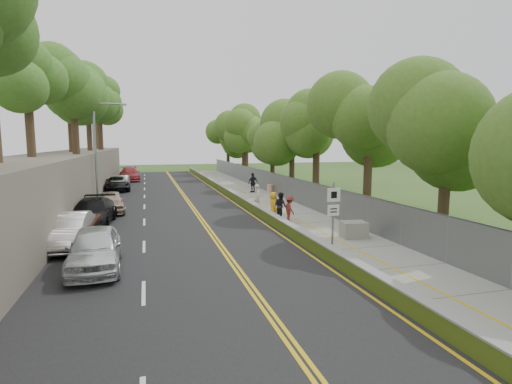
{
  "coord_description": "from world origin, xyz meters",
  "views": [
    {
      "loc": [
        -6.99,
        -19.08,
        4.95
      ],
      "look_at": [
        0.5,
        8.0,
        1.4
      ],
      "focal_mm": 28.0,
      "sensor_mm": 36.0,
      "label": 1
    }
  ],
  "objects_px": {
    "car_2": "(73,227)",
    "car_0": "(95,248)",
    "streetlight": "(98,146)",
    "car_1": "(68,231)",
    "person_far": "(253,183)",
    "signpost": "(333,209)",
    "concrete_block": "(354,230)",
    "construction_barrel": "(270,189)",
    "painter_0": "(273,205)"
  },
  "relations": [
    {
      "from": "car_2",
      "to": "car_0",
      "type": "bearing_deg",
      "value": -68.67
    },
    {
      "from": "streetlight",
      "to": "car_1",
      "type": "relative_size",
      "value": 1.67
    },
    {
      "from": "car_2",
      "to": "person_far",
      "type": "distance_m",
      "value": 20.93
    },
    {
      "from": "car_1",
      "to": "person_far",
      "type": "relative_size",
      "value": 2.52
    },
    {
      "from": "person_far",
      "to": "signpost",
      "type": "bearing_deg",
      "value": 63.15
    },
    {
      "from": "streetlight",
      "to": "car_2",
      "type": "relative_size",
      "value": 1.66
    },
    {
      "from": "streetlight",
      "to": "car_2",
      "type": "height_order",
      "value": "streetlight"
    },
    {
      "from": "streetlight",
      "to": "concrete_block",
      "type": "relative_size",
      "value": 6.42
    },
    {
      "from": "construction_barrel",
      "to": "concrete_block",
      "type": "relative_size",
      "value": 0.69
    },
    {
      "from": "car_2",
      "to": "person_far",
      "type": "height_order",
      "value": "person_far"
    },
    {
      "from": "concrete_block",
      "to": "car_1",
      "type": "height_order",
      "value": "car_1"
    },
    {
      "from": "concrete_block",
      "to": "car_0",
      "type": "xyz_separation_m",
      "value": [
        -12.2,
        -1.88,
        0.39
      ]
    },
    {
      "from": "painter_0",
      "to": "concrete_block",
      "type": "bearing_deg",
      "value": -156.4
    },
    {
      "from": "signpost",
      "to": "car_0",
      "type": "xyz_separation_m",
      "value": [
        -10.05,
        0.06,
        -1.11
      ]
    },
    {
      "from": "signpost",
      "to": "car_2",
      "type": "height_order",
      "value": "signpost"
    },
    {
      "from": "car_0",
      "to": "person_far",
      "type": "distance_m",
      "value": 24.24
    },
    {
      "from": "concrete_block",
      "to": "car_1",
      "type": "relative_size",
      "value": 0.26
    },
    {
      "from": "signpost",
      "to": "streetlight",
      "type": "bearing_deg",
      "value": 124.08
    },
    {
      "from": "construction_barrel",
      "to": "car_0",
      "type": "relative_size",
      "value": 0.18
    },
    {
      "from": "painter_0",
      "to": "signpost",
      "type": "bearing_deg",
      "value": -176.34
    },
    {
      "from": "concrete_block",
      "to": "car_1",
      "type": "distance_m",
      "value": 13.94
    },
    {
      "from": "signpost",
      "to": "person_far",
      "type": "relative_size",
      "value": 1.63
    },
    {
      "from": "car_1",
      "to": "painter_0",
      "type": "xyz_separation_m",
      "value": [
        11.4,
        4.11,
        0.08
      ]
    },
    {
      "from": "streetlight",
      "to": "person_far",
      "type": "bearing_deg",
      "value": 17.0
    },
    {
      "from": "painter_0",
      "to": "person_far",
      "type": "xyz_separation_m",
      "value": [
        2.18,
        13.16,
        0.1
      ]
    },
    {
      "from": "signpost",
      "to": "car_2",
      "type": "distance_m",
      "value": 12.82
    },
    {
      "from": "car_1",
      "to": "painter_0",
      "type": "bearing_deg",
      "value": 22.82
    },
    {
      "from": "streetlight",
      "to": "signpost",
      "type": "distance_m",
      "value": 20.72
    },
    {
      "from": "streetlight",
      "to": "concrete_block",
      "type": "xyz_separation_m",
      "value": [
        13.66,
        -15.07,
        -4.17
      ]
    },
    {
      "from": "streetlight",
      "to": "car_0",
      "type": "distance_m",
      "value": 17.44
    },
    {
      "from": "construction_barrel",
      "to": "car_0",
      "type": "distance_m",
      "value": 23.84
    },
    {
      "from": "person_far",
      "to": "painter_0",
      "type": "bearing_deg",
      "value": 58.98
    },
    {
      "from": "car_0",
      "to": "painter_0",
      "type": "xyz_separation_m",
      "value": [
        9.8,
        7.9,
        0.05
      ]
    },
    {
      "from": "signpost",
      "to": "concrete_block",
      "type": "xyz_separation_m",
      "value": [
        2.15,
        1.94,
        -1.5
      ]
    },
    {
      "from": "car_1",
      "to": "car_2",
      "type": "xyz_separation_m",
      "value": [
        0.0,
        1.35,
        -0.12
      ]
    },
    {
      "from": "car_0",
      "to": "person_far",
      "type": "height_order",
      "value": "person_far"
    },
    {
      "from": "painter_0",
      "to": "person_far",
      "type": "height_order",
      "value": "person_far"
    },
    {
      "from": "construction_barrel",
      "to": "painter_0",
      "type": "xyz_separation_m",
      "value": [
        -3.5,
        -11.88,
        0.43
      ]
    },
    {
      "from": "person_far",
      "to": "car_0",
      "type": "bearing_deg",
      "value": 38.75
    },
    {
      "from": "construction_barrel",
      "to": "concrete_block",
      "type": "height_order",
      "value": "construction_barrel"
    },
    {
      "from": "car_0",
      "to": "person_far",
      "type": "xyz_separation_m",
      "value": [
        11.98,
        21.07,
        0.15
      ]
    },
    {
      "from": "streetlight",
      "to": "car_1",
      "type": "height_order",
      "value": "streetlight"
    },
    {
      "from": "construction_barrel",
      "to": "person_far",
      "type": "bearing_deg",
      "value": 135.67
    },
    {
      "from": "streetlight",
      "to": "car_1",
      "type": "bearing_deg",
      "value": -90.6
    },
    {
      "from": "car_1",
      "to": "streetlight",
      "type": "bearing_deg",
      "value": 92.4
    },
    {
      "from": "car_2",
      "to": "painter_0",
      "type": "relative_size",
      "value": 2.82
    },
    {
      "from": "car_2",
      "to": "construction_barrel",
      "type": "bearing_deg",
      "value": 48.55
    },
    {
      "from": "concrete_block",
      "to": "car_1",
      "type": "bearing_deg",
      "value": 172.12
    },
    {
      "from": "signpost",
      "to": "car_1",
      "type": "xyz_separation_m",
      "value": [
        -11.65,
        3.85,
        -1.13
      ]
    },
    {
      "from": "construction_barrel",
      "to": "car_2",
      "type": "relative_size",
      "value": 0.18
    }
  ]
}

